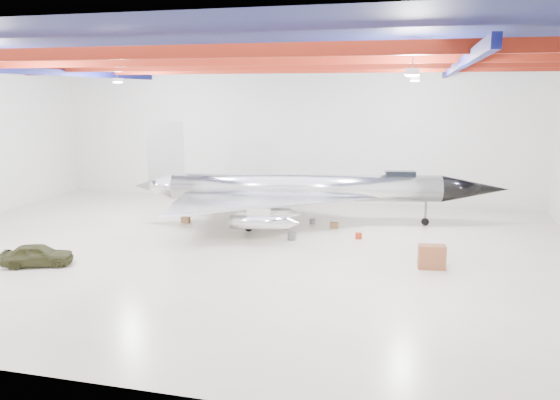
# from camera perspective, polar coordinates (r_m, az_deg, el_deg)

# --- Properties ---
(floor) EXTENTS (40.00, 40.00, 0.00)m
(floor) POSITION_cam_1_polar(r_m,az_deg,el_deg) (31.74, -5.47, -5.12)
(floor) COLOR beige
(floor) RESTS_ON ground
(wall_back) EXTENTS (40.00, 0.00, 40.00)m
(wall_back) POSITION_cam_1_polar(r_m,az_deg,el_deg) (44.99, 0.84, 6.91)
(wall_back) COLOR silver
(wall_back) RESTS_ON floor
(ceiling) EXTENTS (40.00, 40.00, 0.00)m
(ceiling) POSITION_cam_1_polar(r_m,az_deg,el_deg) (30.52, -5.87, 15.11)
(ceiling) COLOR #0A0F38
(ceiling) RESTS_ON wall_back
(ceiling_structure) EXTENTS (39.50, 29.50, 1.08)m
(ceiling_structure) POSITION_cam_1_polar(r_m,az_deg,el_deg) (30.49, -5.84, 13.84)
(ceiling_structure) COLOR maroon
(ceiling_structure) RESTS_ON ceiling
(jet_aircraft) EXTENTS (25.24, 16.98, 6.93)m
(jet_aircraft) POSITION_cam_1_polar(r_m,az_deg,el_deg) (37.06, 2.57, 0.92)
(jet_aircraft) COLOR silver
(jet_aircraft) RESTS_ON floor
(jeep) EXTENTS (3.77, 2.64, 1.19)m
(jeep) POSITION_cam_1_polar(r_m,az_deg,el_deg) (31.15, -24.00, -5.25)
(jeep) COLOR #313319
(jeep) RESTS_ON floor
(desk) EXTENTS (1.43, 0.83, 1.24)m
(desk) POSITION_cam_1_polar(r_m,az_deg,el_deg) (29.08, 15.57, -5.75)
(desk) COLOR brown
(desk) RESTS_ON floor
(crate_ply) EXTENTS (0.60, 0.49, 0.40)m
(crate_ply) POSITION_cam_1_polar(r_m,az_deg,el_deg) (38.27, -9.84, -2.08)
(crate_ply) COLOR olive
(crate_ply) RESTS_ON floor
(toolbox_red) EXTENTS (0.51, 0.45, 0.30)m
(toolbox_red) POSITION_cam_1_polar(r_m,az_deg,el_deg) (40.62, -4.33, -1.23)
(toolbox_red) COLOR #A82B10
(toolbox_red) RESTS_ON floor
(engine_drum) EXTENTS (0.56, 0.56, 0.47)m
(engine_drum) POSITION_cam_1_polar(r_m,az_deg,el_deg) (33.45, 1.25, -3.79)
(engine_drum) COLOR #59595B
(engine_drum) RESTS_ON floor
(parts_bin) EXTENTS (0.56, 0.45, 0.38)m
(parts_bin) POSITION_cam_1_polar(r_m,az_deg,el_deg) (36.50, 5.68, -2.63)
(parts_bin) COLOR olive
(parts_bin) RESTS_ON floor
(tool_chest) EXTENTS (0.48, 0.48, 0.37)m
(tool_chest) POSITION_cam_1_polar(r_m,az_deg,el_deg) (34.06, 8.22, -3.72)
(tool_chest) COLOR #A82B10
(tool_chest) RESTS_ON floor
(spares_box) EXTENTS (0.49, 0.49, 0.35)m
(spares_box) POSITION_cam_1_polar(r_m,az_deg,el_deg) (37.55, 3.40, -2.23)
(spares_box) COLOR #59595B
(spares_box) RESTS_ON floor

